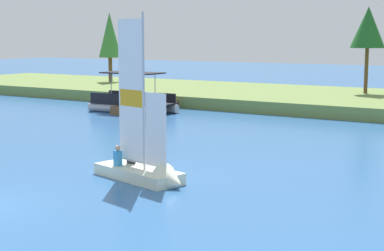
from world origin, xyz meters
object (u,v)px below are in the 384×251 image
(shoreline_tree_left, at_px, (110,35))
(shoreline_tree_midleft, at_px, (368,28))
(pontoon_boat, at_px, (133,103))
(wooden_dock, at_px, (148,107))
(sailboat, at_px, (149,169))

(shoreline_tree_left, xyz_separation_m, shoreline_tree_midleft, (24.18, 0.89, 0.52))
(shoreline_tree_midleft, relative_size, pontoon_boat, 1.06)
(wooden_dock, relative_size, pontoon_boat, 0.97)
(wooden_dock, xyz_separation_m, sailboat, (12.38, -16.61, 0.21))
(shoreline_tree_left, distance_m, wooden_dock, 17.60)
(shoreline_tree_left, bearing_deg, wooden_dock, -41.19)
(shoreline_tree_midleft, bearing_deg, wooden_dock, -133.68)
(wooden_dock, bearing_deg, sailboat, -53.31)
(shoreline_tree_left, bearing_deg, shoreline_tree_midleft, 2.11)
(sailboat, bearing_deg, wooden_dock, 140.61)
(sailboat, xyz_separation_m, pontoon_boat, (-12.78, 15.43, 0.19))
(wooden_dock, bearing_deg, pontoon_boat, -108.91)
(pontoon_boat, bearing_deg, shoreline_tree_left, 131.94)
(sailboat, bearing_deg, pontoon_boat, 143.56)
(shoreline_tree_midleft, xyz_separation_m, pontoon_boat, (-11.88, -13.19, -5.08))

